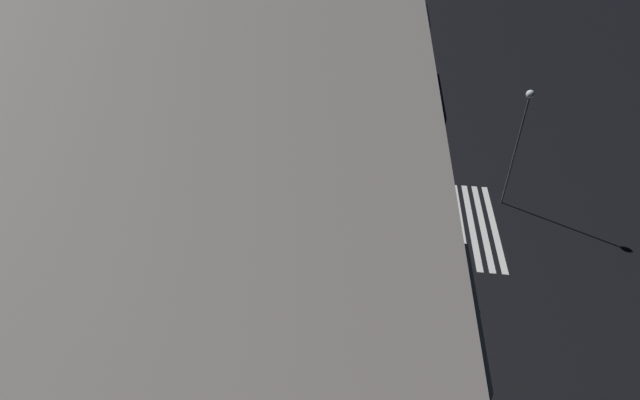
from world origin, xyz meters
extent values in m
plane|color=black|center=(0.00, 0.00, 0.00)|extent=(200.00, 200.00, 0.00)
cube|color=silver|center=(0.00, -8.09, 0.00)|extent=(11.30, 0.50, 0.01)
cube|color=silver|center=(0.00, -8.99, 0.00)|extent=(11.30, 0.50, 0.01)
cube|color=silver|center=(0.00, -9.89, 0.00)|extent=(11.30, 0.50, 0.01)
cube|color=silver|center=(0.00, -10.79, 0.00)|extent=(11.30, 0.50, 0.01)
cube|color=silver|center=(0.00, -11.69, 0.00)|extent=(11.30, 0.50, 0.01)
cube|color=silver|center=(0.00, -12.59, 0.00)|extent=(11.30, 0.50, 0.01)
cube|color=silver|center=(0.00, -13.49, 0.00)|extent=(11.30, 0.50, 0.01)
cube|color=silver|center=(0.00, -14.39, 0.00)|extent=(11.30, 0.50, 0.01)
cube|color=silver|center=(3.55, -3.55, 0.00)|extent=(9.86, 9.86, 0.01)
cube|color=silver|center=(-3.55, -3.55, 0.00)|extent=(9.86, 9.86, 0.01)
cube|color=silver|center=(2.13, -2.13, 0.00)|extent=(9.86, 9.86, 0.01)
cube|color=silver|center=(-2.13, -2.13, 0.00)|extent=(9.86, 9.86, 0.01)
cube|color=silver|center=(0.71, -0.71, 0.00)|extent=(9.86, 9.86, 0.01)
cube|color=silver|center=(-0.71, -0.71, 0.00)|extent=(9.86, 9.86, 0.01)
cube|color=silver|center=(-0.71, 0.71, 0.00)|extent=(9.86, 9.86, 0.01)
cube|color=silver|center=(0.71, 0.71, 0.00)|extent=(9.86, 9.86, 0.01)
cube|color=silver|center=(-2.13, 2.13, 0.00)|extent=(9.86, 9.86, 0.01)
cube|color=silver|center=(2.13, 2.13, 0.00)|extent=(9.86, 9.86, 0.01)
cube|color=silver|center=(-3.55, 3.55, 0.00)|extent=(9.86, 9.86, 0.01)
cube|color=silver|center=(3.55, 3.55, 0.00)|extent=(9.86, 9.86, 0.01)
cube|color=silver|center=(6.78, 0.00, 0.00)|extent=(0.30, 11.30, 0.01)
cube|color=black|center=(-19.57, -5.03, 5.37)|extent=(1.40, 0.06, 1.80)
cube|color=beige|center=(-19.57, -5.03, 8.75)|extent=(1.40, 0.06, 1.80)
cube|color=beige|center=(-23.28, -5.03, 12.12)|extent=(1.40, 0.06, 1.80)
cube|color=black|center=(-19.57, -5.03, 12.12)|extent=(1.40, 0.06, 1.80)
cube|color=black|center=(-23.28, -5.03, 15.49)|extent=(1.40, 0.06, 1.80)
cube|color=black|center=(-19.57, -5.03, 15.49)|extent=(1.40, 0.06, 1.80)
cube|color=black|center=(-26.99, -5.03, 18.87)|extent=(1.40, 0.06, 1.80)
cube|color=black|center=(-23.28, -5.03, 18.87)|extent=(1.40, 0.06, 1.80)
cube|color=beige|center=(-19.57, -5.03, 18.87)|extent=(1.40, 0.06, 1.80)
cube|color=beige|center=(-30.71, -5.03, 22.24)|extent=(1.40, 0.06, 1.80)
cube|color=black|center=(-26.99, -5.03, 22.24)|extent=(1.40, 0.06, 1.80)
cube|color=beige|center=(-23.28, -5.03, 22.24)|extent=(1.40, 0.06, 1.80)
cube|color=black|center=(-19.57, -5.03, 22.24)|extent=(1.40, 0.06, 1.80)
cylinder|color=#424244|center=(-0.31, 7.35, 1.93)|extent=(0.11, 0.11, 3.86)
cylinder|color=#424244|center=(-0.31, 6.30, 3.71)|extent=(0.09, 2.10, 0.09)
cube|color=black|center=(-0.31, 5.24, 3.26)|extent=(0.28, 0.16, 0.90)
sphere|color=black|center=(-0.31, 5.13, 3.56)|extent=(0.18, 0.18, 0.18)
sphere|color=black|center=(-0.31, 5.13, 3.26)|extent=(0.18, 0.18, 0.18)
sphere|color=green|center=(-0.31, 5.13, 2.96)|extent=(0.18, 0.18, 0.18)
cube|color=black|center=(-0.31, 5.33, 3.26)|extent=(0.36, 0.02, 0.98)
cylinder|color=#424244|center=(-7.39, -8.25, 2.20)|extent=(0.11, 0.11, 4.40)
cube|color=black|center=(-7.26, -8.25, 3.90)|extent=(0.16, 0.28, 0.90)
sphere|color=black|center=(-7.14, -8.25, 4.20)|extent=(0.18, 0.18, 0.18)
sphere|color=black|center=(-7.14, -8.25, 3.90)|extent=(0.18, 0.18, 0.18)
sphere|color=green|center=(-7.14, -8.25, 3.60)|extent=(0.18, 0.18, 0.18)
cube|color=black|center=(-7.35, -8.25, 3.90)|extent=(0.02, 0.36, 0.98)
cylinder|color=#424244|center=(-0.22, -7.94, 2.04)|extent=(0.11, 0.11, 4.08)
cube|color=black|center=(-0.22, -7.80, 3.58)|extent=(0.28, 0.16, 0.90)
sphere|color=black|center=(-0.22, -7.69, 3.88)|extent=(0.18, 0.18, 0.18)
sphere|color=orange|center=(-0.22, -7.69, 3.58)|extent=(0.18, 0.18, 0.18)
sphere|color=black|center=(-0.22, -7.69, 3.28)|extent=(0.18, 0.18, 0.18)
cube|color=black|center=(-0.22, -7.89, 3.58)|extent=(0.36, 0.02, 0.98)
cylinder|color=#424244|center=(7.52, 7.40, 2.03)|extent=(0.11, 0.11, 4.06)
cube|color=black|center=(7.39, 7.40, 3.56)|extent=(0.16, 0.28, 0.90)
sphere|color=black|center=(7.27, 7.40, 3.86)|extent=(0.18, 0.18, 0.18)
sphere|color=black|center=(7.27, 7.40, 3.56)|extent=(0.18, 0.18, 0.18)
sphere|color=green|center=(7.27, 7.40, 3.26)|extent=(0.18, 0.18, 0.18)
cube|color=black|center=(7.48, 7.40, 3.56)|extent=(0.02, 0.36, 0.98)
cylinder|color=#424244|center=(7.30, -7.90, 2.05)|extent=(0.11, 0.11, 4.10)
cube|color=black|center=(7.16, -7.90, 3.60)|extent=(0.16, 0.28, 0.90)
sphere|color=black|center=(7.05, -7.90, 3.90)|extent=(0.18, 0.18, 0.18)
sphere|color=black|center=(7.05, -7.90, 3.60)|extent=(0.18, 0.18, 0.18)
sphere|color=green|center=(7.05, -7.90, 3.30)|extent=(0.18, 0.18, 0.18)
cube|color=black|center=(7.25, -7.90, 3.60)|extent=(0.02, 0.36, 0.98)
cylinder|color=#424244|center=(10.93, 6.48, 4.45)|extent=(0.14, 0.14, 8.91)
sphere|color=white|center=(10.93, 6.48, 9.05)|extent=(0.47, 0.47, 0.47)
cylinder|color=#424244|center=(3.41, -15.55, 4.99)|extent=(0.14, 0.14, 9.98)
sphere|color=white|center=(3.41, -15.55, 10.17)|extent=(0.64, 0.64, 0.64)
cylinder|color=brown|center=(12.77, 10.23, 1.44)|extent=(0.31, 0.31, 2.88)
sphere|color=#285B23|center=(12.77, 10.23, 4.04)|extent=(3.08, 3.08, 3.08)
cube|color=black|center=(9.93, 2.82, 0.52)|extent=(4.39, 1.84, 0.64)
cube|color=black|center=(10.04, 2.82, 1.05)|extent=(1.85, 1.62, 0.43)
sphere|color=white|center=(7.78, 2.25, 0.46)|extent=(0.16, 0.16, 0.16)
sphere|color=white|center=(7.78, 3.39, 0.46)|extent=(0.16, 0.16, 0.16)
cylinder|color=black|center=(8.57, 2.02, 0.33)|extent=(0.67, 0.20, 0.67)
cylinder|color=black|center=(8.57, 3.62, 0.33)|extent=(0.67, 0.20, 0.67)
cylinder|color=black|center=(11.29, 2.02, 0.33)|extent=(0.67, 0.20, 0.67)
cylinder|color=black|center=(11.29, 3.62, 0.33)|extent=(0.67, 0.20, 0.67)
cylinder|color=#9EA0A5|center=(-11.26, 3.49, 0.53)|extent=(0.05, 0.05, 1.05)
cylinder|color=#9EA0A5|center=(-11.08, 2.10, 0.53)|extent=(0.05, 0.05, 1.05)
cylinder|color=#9EA0A5|center=(-10.91, 0.72, 0.53)|extent=(0.05, 0.05, 1.05)
cylinder|color=#9EA0A5|center=(-10.73, -0.66, 0.53)|extent=(0.05, 0.05, 1.05)
cylinder|color=#9EA0A5|center=(-10.56, -2.04, 0.53)|extent=(0.05, 0.05, 1.05)
cylinder|color=#9EA0A5|center=(-10.38, -3.42, 0.53)|extent=(0.05, 0.05, 1.05)
cylinder|color=#9EA0A5|center=(-10.21, -4.81, 0.53)|extent=(0.05, 0.05, 1.05)
cylinder|color=#9EA0A5|center=(-10.03, -6.19, 0.53)|extent=(0.05, 0.05, 1.05)
cylinder|color=#9EA0A5|center=(-10.64, -1.35, 1.01)|extent=(1.26, 9.68, 0.04)
cylinder|color=#9EA0A5|center=(-10.64, -1.35, 0.58)|extent=(1.26, 9.68, 0.04)
camera|label=1|loc=(-33.29, -4.22, 25.91)|focal=28.00mm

